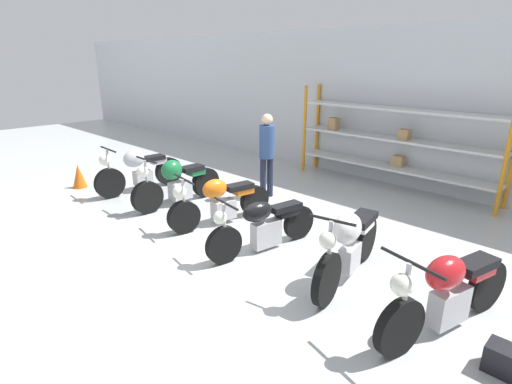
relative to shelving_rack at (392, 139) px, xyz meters
The scene contains 12 objects.
ground_plane 4.52m from the shelving_rack, 95.87° to the right, with size 30.00×30.00×0.00m, color #B2B7B7.
back_wall 0.88m from the shelving_rack, 140.85° to the left, with size 30.00×0.08×3.60m.
shelving_rack is the anchor object (origin of this frame).
motorcycle_silver 5.79m from the shelving_rack, 132.07° to the right, with size 0.73×2.10×1.08m.
motorcycle_green 4.92m from the shelving_rack, 121.08° to the right, with size 0.71×2.06×1.07m.
motorcycle_orange 4.42m from the shelving_rack, 104.75° to the right, with size 0.73×2.06×0.98m.
motorcycle_black 4.50m from the shelving_rack, 87.57° to the right, with size 0.64×2.02×0.94m.
motorcycle_white 4.61m from the shelving_rack, 69.33° to the right, with size 0.69×2.06×1.11m.
motorcycle_red 5.40m from the shelving_rack, 56.44° to the right, with size 0.85×2.11×1.05m.
person_browsing 2.96m from the shelving_rack, 121.31° to the right, with size 0.39×0.39×1.80m.
toolbox 6.05m from the shelving_rack, 51.90° to the right, with size 0.44×0.26×0.28m.
traffic_cone 7.29m from the shelving_rack, 134.94° to the right, with size 0.32×0.32×0.55m.
Camera 1 is at (4.57, -4.21, 2.87)m, focal length 28.00 mm.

